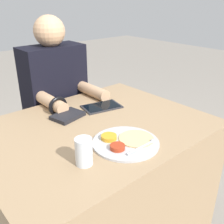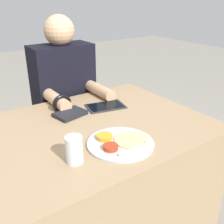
% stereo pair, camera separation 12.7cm
% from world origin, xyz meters
% --- Properties ---
extents(dining_table, '(1.09, 0.83, 0.74)m').
position_xyz_m(dining_table, '(0.00, 0.00, 0.37)').
color(dining_table, '#9E7F5B').
rests_on(dining_table, ground_plane).
extents(thali_tray, '(0.29, 0.29, 0.03)m').
position_xyz_m(thali_tray, '(-0.01, -0.22, 0.74)').
color(thali_tray, '#B7BABF').
rests_on(thali_tray, dining_table).
extents(red_notebook, '(0.18, 0.14, 0.02)m').
position_xyz_m(red_notebook, '(-0.05, 0.17, 0.74)').
color(red_notebook, silver).
rests_on(red_notebook, dining_table).
extents(tablet_device, '(0.23, 0.17, 0.01)m').
position_xyz_m(tablet_device, '(0.17, 0.16, 0.74)').
color(tablet_device, '#28282D').
rests_on(tablet_device, dining_table).
extents(person_diner, '(0.39, 0.45, 1.21)m').
position_xyz_m(person_diner, '(0.09, 0.54, 0.57)').
color(person_diner, black).
rests_on(person_diner, ground_plane).
extents(drinking_glass, '(0.07, 0.07, 0.11)m').
position_xyz_m(drinking_glass, '(-0.22, -0.22, 0.79)').
color(drinking_glass, silver).
rests_on(drinking_glass, dining_table).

